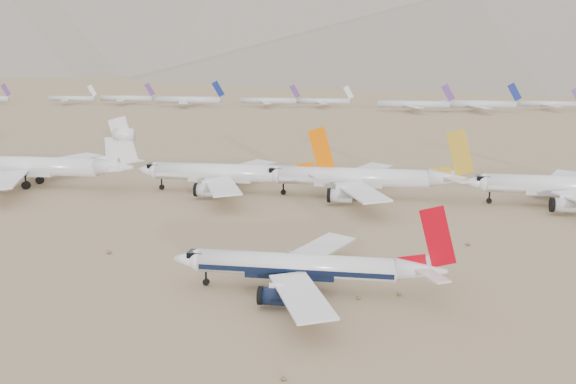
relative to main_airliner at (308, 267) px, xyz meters
name	(u,v)px	position (x,y,z in m)	size (l,w,h in m)	color
ground	(247,290)	(-9.78, -1.07, -4.17)	(7000.00, 7000.00, 0.00)	#8F7753
main_airliner	(308,267)	(0.00, 0.00, 0.00)	(42.94, 41.94, 15.16)	white
row2_navy_widebody	(575,186)	(57.84, 67.57, 0.95)	(51.48, 50.34, 18.31)	white
row2_gold_tail	(361,178)	(5.09, 68.95, 1.10)	(52.91, 51.75, 18.84)	white
row2_orange_tail	(233,174)	(-29.95, 69.95, 1.02)	(51.83, 50.71, 18.49)	white
row2_white_trijet	(36,166)	(-86.63, 68.13, 1.80)	(58.18, 56.86, 20.62)	white
distant_storage_row	(308,102)	(-43.14, 327.20, 0.33)	(476.17, 63.29, 15.98)	silver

